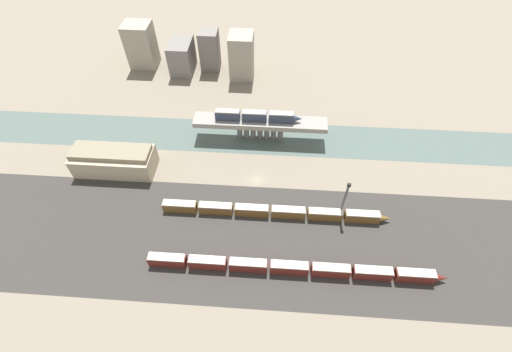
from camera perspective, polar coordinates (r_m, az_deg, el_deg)
name	(u,v)px	position (r m, az deg, el deg)	size (l,w,h in m)	color
ground_plane	(256,180)	(120.88, 0.03, -0.71)	(400.00, 400.00, 0.00)	#756B5B
railbed_yard	(251,240)	(107.23, -0.84, -10.62)	(280.00, 42.00, 0.01)	#33302D
river_water	(260,138)	(135.87, 0.65, 6.41)	(320.00, 18.51, 0.01)	#4C5B56
bridge	(260,124)	(131.19, 0.68, 8.63)	(50.34, 7.36, 8.89)	gray
train_on_bridge	(257,116)	(128.74, 0.17, 9.94)	(32.38, 2.76, 3.95)	#2D384C
train_yard_near	(293,268)	(101.25, 6.20, -15.00)	(85.06, 2.78, 4.16)	#5B1E19
train_yard_mid	(274,212)	(110.73, 2.99, -5.94)	(73.54, 2.80, 3.79)	brown
warehouse_building	(114,160)	(131.29, -22.57, 2.48)	(27.89, 11.62, 9.40)	tan
signal_tower	(344,200)	(108.74, 14.48, -3.89)	(1.00, 0.74, 16.24)	#4C4C51
city_block_far_left	(141,45)	(181.01, -18.61, 19.97)	(12.41, 10.98, 20.35)	gray
city_block_left	(182,56)	(173.89, -12.25, 18.91)	(10.15, 15.59, 14.04)	slate
city_block_center	(210,50)	(172.43, -7.74, 20.10)	(8.63, 9.22, 18.25)	slate
city_block_right	(241,56)	(164.59, -2.44, 19.36)	(10.63, 11.63, 20.25)	gray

